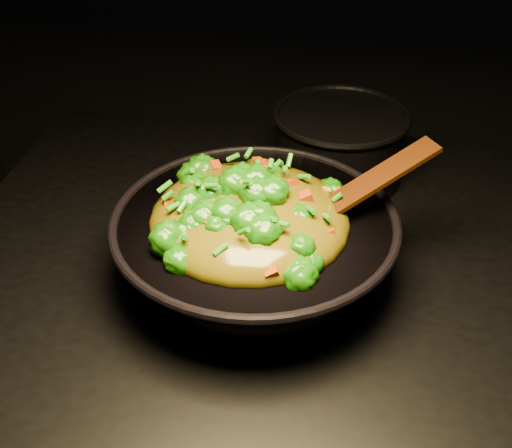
# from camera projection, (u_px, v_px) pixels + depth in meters

# --- Properties ---
(stovetop) EXTENTS (1.20, 0.90, 0.90)m
(stovetop) POSITION_uv_depth(u_px,v_px,m) (302.00, 438.00, 1.27)
(stovetop) COLOR black
(stovetop) RESTS_ON ground
(wok) EXTENTS (0.52, 0.52, 0.11)m
(wok) POSITION_uv_depth(u_px,v_px,m) (255.00, 250.00, 0.94)
(wok) COLOR black
(wok) RESTS_ON stovetop
(stir_fry) EXTENTS (0.34, 0.34, 0.10)m
(stir_fry) POSITION_uv_depth(u_px,v_px,m) (249.00, 194.00, 0.87)
(stir_fry) COLOR #1A6407
(stir_fry) RESTS_ON wok
(spatula) EXTENTS (0.22, 0.16, 0.10)m
(spatula) POSITION_uv_depth(u_px,v_px,m) (358.00, 191.00, 0.89)
(spatula) COLOR #381906
(spatula) RESTS_ON wok
(back_pot) EXTENTS (0.24, 0.24, 0.13)m
(back_pot) POSITION_uv_depth(u_px,v_px,m) (339.00, 145.00, 1.18)
(back_pot) COLOR black
(back_pot) RESTS_ON stovetop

